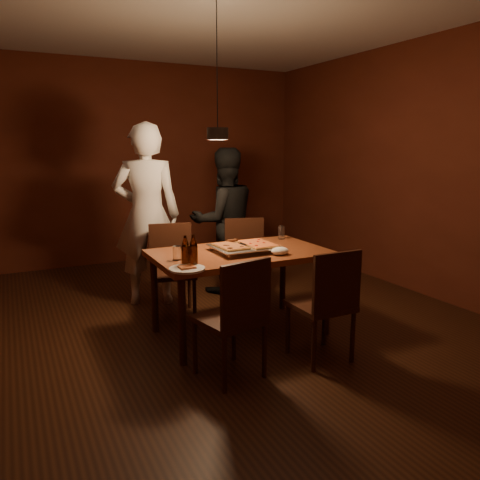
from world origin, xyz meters
name	(u,v)px	position (x,y,z in m)	size (l,w,h in m)	color
room_shell	(218,176)	(0.00, 0.00, 1.40)	(6.00, 6.00, 6.00)	#371C0F
dining_table	(240,259)	(0.15, -0.13, 0.68)	(1.50, 0.90, 0.75)	brown
chair_far_left	(172,261)	(-0.23, 0.63, 0.54)	(0.50, 0.50, 0.49)	#38190F
chair_far_right	(246,253)	(0.58, 0.61, 0.54)	(0.53, 0.53, 0.49)	#38190F
chair_near_left	(237,308)	(-0.26, -0.89, 0.54)	(0.50, 0.50, 0.49)	#38190F
chair_near_right	(328,296)	(0.48, -0.94, 0.54)	(0.42, 0.42, 0.49)	#38190F
pizza_tray	(245,249)	(0.18, -0.15, 0.77)	(0.55, 0.45, 0.05)	silver
pizza_meat	(230,246)	(0.05, -0.14, 0.81)	(0.21, 0.34, 0.02)	maroon
pizza_cheese	(258,244)	(0.31, -0.15, 0.81)	(0.25, 0.39, 0.02)	gold
spatula	(243,244)	(0.17, -0.12, 0.81)	(0.09, 0.24, 0.04)	silver
beer_bottle_a	(185,251)	(-0.44, -0.38, 0.87)	(0.06, 0.06, 0.23)	black
beer_bottle_b	(193,250)	(-0.39, -0.42, 0.87)	(0.06, 0.06, 0.24)	black
water_glass_left	(177,253)	(-0.44, -0.18, 0.81)	(0.07, 0.07, 0.11)	silver
water_glass_right	(281,232)	(0.75, 0.18, 0.81)	(0.06, 0.06, 0.13)	silver
plate_slice	(187,269)	(-0.48, -0.51, 0.76)	(0.27, 0.27, 0.03)	white
napkin	(280,251)	(0.39, -0.40, 0.78)	(0.16, 0.12, 0.07)	white
diner_white	(147,215)	(-0.34, 1.07, 0.94)	(0.69, 0.45, 1.89)	white
diner_dark	(224,221)	(0.55, 1.08, 0.82)	(0.79, 0.62, 1.63)	black
pendant_lamp	(218,132)	(0.00, 0.00, 1.76)	(0.18, 0.18, 1.10)	black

